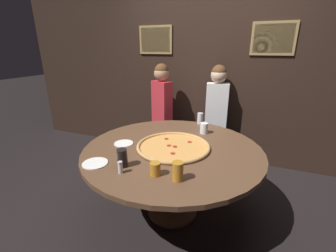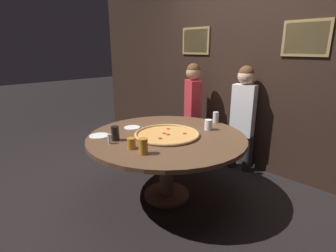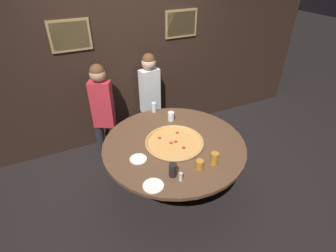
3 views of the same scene
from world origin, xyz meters
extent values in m
plane|color=black|center=(0.00, 0.00, 0.00)|extent=(24.00, 24.00, 0.00)
cube|color=black|center=(0.00, 1.45, 1.30)|extent=(6.40, 0.06, 2.60)
cube|color=#9E7F4C|center=(-0.80, 1.41, 1.75)|extent=(0.52, 0.02, 0.40)
cube|color=slate|center=(-0.80, 1.40, 1.75)|extent=(0.46, 0.01, 0.34)
cube|color=#9E7F4C|center=(0.80, 1.41, 1.75)|extent=(0.52, 0.02, 0.40)
cube|color=#B2A893|center=(0.80, 1.40, 1.75)|extent=(0.46, 0.01, 0.34)
cylinder|color=brown|center=(0.00, 0.00, 0.72)|extent=(1.70, 1.70, 0.04)
cylinder|color=brown|center=(0.00, 0.00, 0.35)|extent=(0.16, 0.16, 0.70)
cylinder|color=brown|center=(0.00, 0.00, 0.02)|extent=(0.52, 0.52, 0.04)
cylinder|color=#E0994C|center=(0.01, 0.00, 0.75)|extent=(0.66, 0.66, 0.01)
torus|color=tan|center=(0.01, 0.00, 0.76)|extent=(0.70, 0.70, 0.03)
cylinder|color=#A8281E|center=(0.02, 0.00, 0.75)|extent=(0.04, 0.04, 0.00)
cylinder|color=#A8281E|center=(-0.04, 0.00, 0.75)|extent=(0.04, 0.04, 0.00)
cylinder|color=#A8281E|center=(-0.12, 0.15, 0.75)|extent=(0.04, 0.04, 0.00)
cylinder|color=#A8281E|center=(0.12, 0.16, 0.75)|extent=(0.04, 0.04, 0.00)
cylinder|color=#A8281E|center=(0.05, -0.14, 0.75)|extent=(0.04, 0.04, 0.00)
cylinder|color=#BC7A23|center=(0.05, -0.51, 0.79)|extent=(0.08, 0.08, 0.10)
cylinder|color=white|center=(0.19, 0.48, 0.80)|extent=(0.09, 0.09, 0.12)
cylinder|color=black|center=(-0.25, -0.48, 0.81)|extent=(0.08, 0.08, 0.15)
cylinder|color=silver|center=(0.07, 0.79, 0.81)|extent=(0.07, 0.07, 0.14)
cylinder|color=#BC7A23|center=(0.23, -0.51, 0.81)|extent=(0.08, 0.08, 0.14)
cylinder|color=white|center=(-0.49, -0.10, 0.74)|extent=(0.19, 0.19, 0.01)
cylinder|color=white|center=(-0.49, -0.53, 0.74)|extent=(0.21, 0.21, 0.01)
cylinder|color=silver|center=(-0.21, -0.58, 0.78)|extent=(0.04, 0.04, 0.08)
cylinder|color=#B7B7BC|center=(-0.21, -0.58, 0.83)|extent=(0.04, 0.04, 0.01)
cylinder|color=#232328|center=(0.30, 1.26, 0.25)|extent=(0.15, 0.15, 0.50)
cylinder|color=#232328|center=(0.08, 1.23, 0.25)|extent=(0.15, 0.15, 0.50)
cube|color=white|center=(0.19, 1.24, 0.84)|extent=(0.32, 0.20, 0.69)
sphere|color=beige|center=(0.19, 1.24, 1.30)|extent=(0.21, 0.21, 0.21)
sphere|color=brown|center=(0.19, 1.24, 1.33)|extent=(0.20, 0.20, 0.20)
cylinder|color=#232328|center=(-0.48, 1.06, 0.25)|extent=(0.18, 0.18, 0.50)
cylinder|color=#232328|center=(-0.68, 1.17, 0.25)|extent=(0.18, 0.18, 0.50)
cube|color=red|center=(-0.58, 1.12, 0.84)|extent=(0.34, 0.28, 0.70)
sphere|color=tan|center=(-0.58, 1.12, 1.30)|extent=(0.22, 0.22, 0.22)
sphere|color=brown|center=(-0.58, 1.12, 1.34)|extent=(0.20, 0.20, 0.20)
camera|label=1|loc=(0.67, -1.84, 1.65)|focal=24.00mm
camera|label=2|loc=(1.92, -1.87, 1.64)|focal=28.00mm
camera|label=3|loc=(-1.12, -2.22, 2.63)|focal=28.00mm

